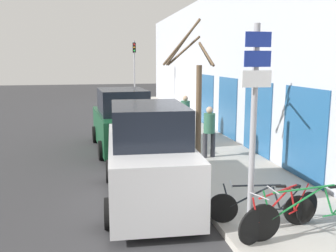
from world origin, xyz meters
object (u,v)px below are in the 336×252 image
Objects in this scene: parked_car_1 at (122,122)px; pedestrian_far at (185,113)px; bicycle_0 at (309,215)px; traffic_light at (134,65)px; parked_car_0 at (148,157)px; bicycle_2 at (261,207)px; street_tree at (196,105)px; signpost at (254,122)px; pedestrian_near at (209,128)px; bicycle_1 at (281,214)px.

parked_car_1 is 2.70× the size of pedestrian_far.
bicycle_0 is 19.39m from traffic_light.
parked_car_0 reaches higher than bicycle_0.
street_tree is at bearing 24.61° from bicycle_2.
pedestrian_far is (0.00, 9.47, 0.60)m from bicycle_0.
signpost is 2.20× the size of pedestrian_far.
traffic_light reaches higher than bicycle_0.
parked_car_1 is 3.60m from pedestrian_near.
pedestrian_near is at bearing 80.31° from signpost.
traffic_light is (-0.40, 18.53, 2.52)m from bicycle_2.
bicycle_1 is 1.17× the size of pedestrian_far.
pedestrian_far is 0.41× the size of street_tree.
bicycle_1 is 5.71m from pedestrian_near.
pedestrian_far is (2.60, 6.71, 0.08)m from parked_car_0.
traffic_light is at bearing 1.83° from bicycle_0.
parked_car_1 is (-2.78, 8.25, 0.49)m from bicycle_0.
parked_car_0 reaches higher than pedestrian_far.
bicycle_0 is 4.20m from street_tree.
bicycle_0 is 0.55× the size of parked_car_1.
bicycle_1 is 0.46× the size of traffic_light.
traffic_light is (-0.99, 13.31, 1.89)m from pedestrian_near.
street_tree is at bearing 62.25° from pedestrian_far.
bicycle_0 reaches higher than bicycle_2.
signpost is at bearing 52.82° from bicycle_1.
parked_car_0 is (-2.15, 2.53, 0.55)m from bicycle_1.
signpost is at bearing -81.10° from parked_car_1.
parked_car_0 is at bearing 52.34° from pedestrian_far.
parked_car_1 is 11.26m from traffic_light.
pedestrian_near is at bearing -85.76° from traffic_light.
bicycle_0 is 1.48× the size of pedestrian_far.
bicycle_2 is 18.70m from traffic_light.
traffic_light reaches higher than parked_car_0.
bicycle_0 is 1.26× the size of bicycle_1.
bicycle_0 is 0.58× the size of traffic_light.
parked_car_0 is 1.08× the size of traffic_light.
bicycle_2 is (-0.65, 0.67, -0.05)m from bicycle_0.
parked_car_0 reaches higher than pedestrian_near.
traffic_light reaches higher than signpost.
pedestrian_far is (1.01, 9.10, -1.11)m from signpost.
pedestrian_far is (2.79, 1.22, 0.11)m from parked_car_1.
bicycle_0 is (1.01, -0.36, -1.71)m from signpost.
street_tree is (-0.50, 3.02, 1.68)m from bicycle_2.
bicycle_1 is at bearing -78.57° from street_tree.
bicycle_0 is 0.50m from bicycle_1.
street_tree is (-0.70, 3.47, 1.67)m from bicycle_1.
parked_car_0 is at bearing 42.04° from bicycle_0.
signpost is at bearing 145.77° from bicycle_2.
parked_car_1 is at bearing 109.78° from street_tree.
pedestrian_near is (0.94, 5.53, -1.13)m from signpost.
signpost reaches higher than parked_car_1.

